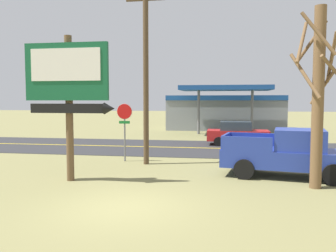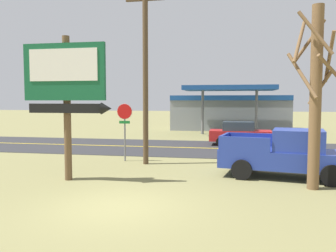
% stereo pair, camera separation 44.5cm
% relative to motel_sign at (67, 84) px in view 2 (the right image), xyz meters
% --- Properties ---
extents(ground_plane, '(180.00, 180.00, 0.00)m').
position_rel_motel_sign_xyz_m(ground_plane, '(2.96, -2.87, -3.73)').
color(ground_plane, olive).
extents(road_asphalt, '(140.00, 8.00, 0.02)m').
position_rel_motel_sign_xyz_m(road_asphalt, '(2.96, 10.13, -3.72)').
color(road_asphalt, '#2B2B2D').
rests_on(road_asphalt, ground).
extents(road_centre_line, '(126.00, 0.20, 0.01)m').
position_rel_motel_sign_xyz_m(road_centre_line, '(2.96, 10.13, -3.70)').
color(road_centre_line, gold).
rests_on(road_centre_line, road_asphalt).
extents(motel_sign, '(3.51, 0.54, 5.57)m').
position_rel_motel_sign_xyz_m(motel_sign, '(0.00, 0.00, 0.00)').
color(motel_sign, brown).
rests_on(motel_sign, ground).
extents(stop_sign, '(0.80, 0.08, 2.95)m').
position_rel_motel_sign_xyz_m(stop_sign, '(0.79, 4.66, -1.70)').
color(stop_sign, slate).
rests_on(stop_sign, ground).
extents(utility_pole, '(2.08, 0.26, 9.19)m').
position_rel_motel_sign_xyz_m(utility_pole, '(2.05, 4.05, 1.20)').
color(utility_pole, brown).
rests_on(utility_pole, ground).
extents(bare_tree, '(1.76, 1.83, 6.37)m').
position_rel_motel_sign_xyz_m(bare_tree, '(9.03, 0.44, -0.33)').
color(bare_tree, brown).
rests_on(bare_tree, ground).
extents(gas_station, '(12.00, 11.50, 4.40)m').
position_rel_motel_sign_xyz_m(gas_station, '(5.81, 25.39, -1.78)').
color(gas_station, gray).
rests_on(gas_station, ground).
extents(pickup_blue_parked_on_lawn, '(5.45, 2.87, 1.96)m').
position_rel_motel_sign_xyz_m(pickup_blue_parked_on_lawn, '(8.43, 2.15, -2.76)').
color(pickup_blue_parked_on_lawn, '#233893').
rests_on(pickup_blue_parked_on_lawn, ground).
extents(car_red_mid_lane, '(4.20, 2.00, 1.64)m').
position_rel_motel_sign_xyz_m(car_red_mid_lane, '(6.68, 12.13, -2.90)').
color(car_red_mid_lane, red).
rests_on(car_red_mid_lane, ground).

